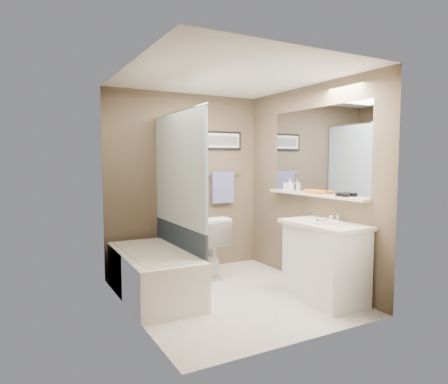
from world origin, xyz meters
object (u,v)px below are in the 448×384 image
hair_brush_front (319,192)px  candle_bowl_far (339,194)px  soap_bottle (290,185)px  toilet (201,245)px  bathtub (153,274)px  hair_brush_back (312,191)px  vanity (324,263)px  glass_jar (286,187)px  candle_bowl_near (346,195)px

hair_brush_front → candle_bowl_far: bearing=-90.0°
soap_bottle → toilet: bearing=148.5°
bathtub → hair_brush_front: (1.79, -0.65, 0.89)m
candle_bowl_far → bathtub: bearing=151.3°
candle_bowl_far → hair_brush_back: bearing=90.0°
vanity → glass_jar: 1.21m
vanity → candle_bowl_near: bearing=-23.5°
bathtub → vanity: bearing=-29.8°
candle_bowl_near → soap_bottle: 0.96m
hair_brush_back → glass_jar: (0.00, 0.49, 0.03)m
vanity → hair_brush_back: bearing=71.6°
toilet → vanity: size_ratio=0.88×
toilet → soap_bottle: size_ratio=5.37×
bathtub → toilet: size_ratio=1.89×
hair_brush_front → glass_jar: (0.00, 0.61, 0.03)m
candle_bowl_far → soap_bottle: 0.86m
toilet → hair_brush_front: size_ratio=3.60×
candle_bowl_near → bathtub: bearing=149.1°
soap_bottle → candle_bowl_near: bearing=-90.0°
candle_bowl_near → hair_brush_front: (0.00, 0.41, 0.00)m
candle_bowl_near → hair_brush_back: (0.00, 0.53, 0.00)m
glass_jar → soap_bottle: (0.00, -0.07, 0.02)m
toilet → bathtub: bearing=24.3°
hair_brush_back → soap_bottle: bearing=90.0°
soap_bottle → candle_bowl_far: bearing=-90.0°
candle_bowl_near → candle_bowl_far: (0.00, 0.09, 0.00)m
toilet → glass_jar: (0.97, -0.52, 0.77)m
bathtub → soap_bottle: bearing=-2.2°
bathtub → hair_brush_front: hair_brush_front is taller
hair_brush_front → soap_bottle: (0.00, 0.54, 0.05)m
hair_brush_front → glass_jar: 0.61m
candle_bowl_far → glass_jar: glass_jar is taller
vanity → candle_bowl_far: size_ratio=10.00×
hair_brush_back → glass_jar: bearing=90.0°
candle_bowl_near → hair_brush_front: bearing=90.0°
hair_brush_back → candle_bowl_far: bearing=-90.0°
hair_brush_back → soap_bottle: size_ratio=1.49×
candle_bowl_near → toilet: bearing=122.0°
vanity → glass_jar: bearing=83.4°
toilet → vanity: bearing=112.1°
hair_brush_back → glass_jar: 0.49m
bathtub → glass_jar: 2.01m
vanity → candle_bowl_near: (0.19, -0.10, 0.73)m
vanity → hair_brush_front: (0.19, 0.31, 0.74)m
candle_bowl_near → soap_bottle: (0.00, 0.95, 0.05)m
glass_jar → vanity: bearing=-101.3°
candle_bowl_near → hair_brush_back: size_ratio=0.41×
glass_jar → soap_bottle: 0.07m
candle_bowl_far → hair_brush_front: (0.00, 0.32, 0.00)m
bathtub → hair_brush_back: size_ratio=6.82×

